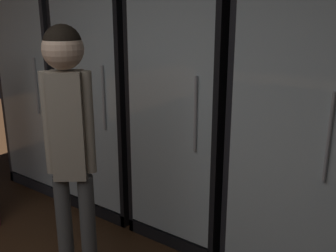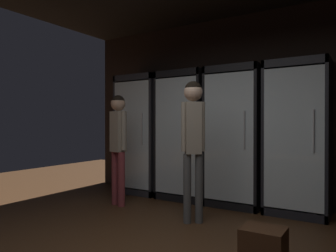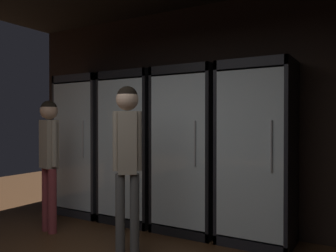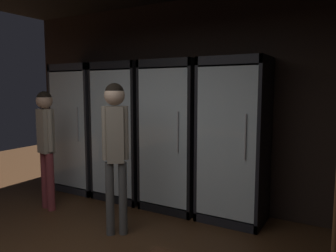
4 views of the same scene
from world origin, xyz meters
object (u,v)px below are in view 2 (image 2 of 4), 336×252
(cooler_far_left, at_px, (143,135))
(wine_crate_floor, at_px, (263,246))
(cooler_center, at_px, (236,138))
(cooler_right, at_px, (298,139))
(shopper_far, at_px, (193,131))
(shopper_near, at_px, (118,137))
(cooler_left, at_px, (186,137))

(cooler_far_left, xyz_separation_m, wine_crate_floor, (2.53, -1.73, -0.82))
(cooler_center, distance_m, cooler_right, 0.83)
(cooler_center, height_order, shopper_far, cooler_center)
(shopper_near, bearing_deg, wine_crate_floor, -19.58)
(shopper_far, distance_m, wine_crate_floor, 1.52)
(cooler_far_left, height_order, shopper_near, cooler_far_left)
(shopper_near, height_order, wine_crate_floor, shopper_near)
(cooler_left, bearing_deg, shopper_far, -57.12)
(shopper_near, bearing_deg, cooler_right, 22.15)
(cooler_center, bearing_deg, cooler_right, -0.11)
(shopper_near, relative_size, wine_crate_floor, 4.50)
(cooler_left, xyz_separation_m, shopper_far, (0.69, -1.07, 0.12))
(cooler_left, distance_m, wine_crate_floor, 2.56)
(cooler_center, height_order, shopper_near, cooler_center)
(cooler_center, distance_m, wine_crate_floor, 2.11)
(shopper_near, bearing_deg, cooler_left, 57.26)
(shopper_near, bearing_deg, cooler_center, 32.89)
(cooler_far_left, bearing_deg, cooler_right, -0.03)
(shopper_near, distance_m, shopper_far, 1.30)
(cooler_center, bearing_deg, shopper_far, -97.25)
(shopper_near, distance_m, wine_crate_floor, 2.57)
(shopper_near, bearing_deg, shopper_far, -6.82)
(cooler_center, relative_size, shopper_near, 1.25)
(cooler_right, distance_m, shopper_near, 2.43)
(shopper_near, xyz_separation_m, shopper_far, (1.29, -0.15, 0.10))
(wine_crate_floor, bearing_deg, shopper_far, 146.68)
(wine_crate_floor, bearing_deg, cooler_left, 134.42)
(cooler_left, relative_size, shopper_near, 1.25)
(cooler_left, distance_m, shopper_far, 1.28)
(cooler_far_left, xyz_separation_m, cooler_right, (2.49, -0.00, 0.01))
(cooler_right, bearing_deg, shopper_near, -157.85)
(cooler_left, xyz_separation_m, wine_crate_floor, (1.70, -1.73, -0.81))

